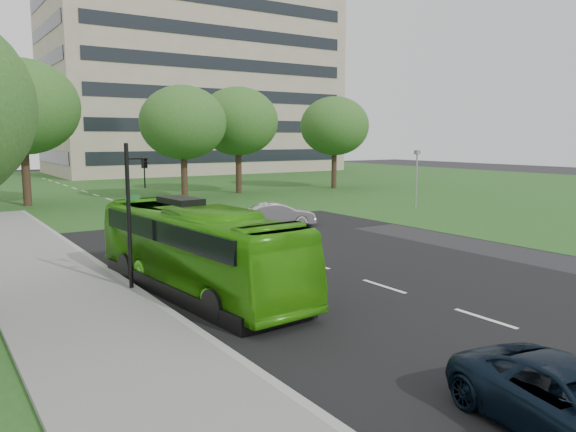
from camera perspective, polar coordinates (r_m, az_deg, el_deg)
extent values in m
plane|color=black|center=(20.50, 5.88, -5.96)|extent=(160.00, 160.00, 0.00)
cube|color=black|center=(37.89, -13.59, 0.29)|extent=(14.00, 120.00, 0.01)
cube|color=black|center=(32.36, -9.98, -0.89)|extent=(80.00, 12.00, 0.01)
cube|color=silver|center=(33.27, -10.67, -0.65)|extent=(0.15, 90.00, 0.01)
cube|color=gray|center=(12.72, -5.10, -14.43)|extent=(0.25, 60.00, 0.15)
cube|color=slate|center=(11.96, -14.36, -16.16)|extent=(4.00, 60.00, 0.14)
cube|color=#25501A|center=(61.89, -21.49, 2.85)|extent=(120.00, 60.00, 0.01)
cube|color=gray|center=(85.12, -9.45, 12.95)|extent=(40.00, 20.00, 25.00)
cube|color=black|center=(76.10, -6.28, 13.62)|extent=(36.80, 0.10, 23.00)
cube|color=black|center=(79.11, -23.18, 12.82)|extent=(0.10, 18.40, 23.00)
cylinder|color=black|center=(44.88, -25.05, 3.41)|extent=(0.59, 0.59, 3.90)
ellipsoid|color=#27571D|center=(44.83, -25.44, 9.99)|extent=(8.02, 8.02, 6.82)
cylinder|color=black|center=(45.08, -10.48, 3.72)|extent=(0.51, 0.51, 3.40)
ellipsoid|color=#27571D|center=(44.98, -10.62, 9.32)|extent=(6.75, 6.75, 5.74)
cylinder|color=black|center=(50.44, -5.03, 4.33)|extent=(0.53, 0.53, 3.53)
ellipsoid|color=#27571D|center=(50.37, -5.09, 9.56)|extent=(7.09, 7.09, 6.03)
cylinder|color=black|center=(55.34, 4.70, 4.58)|extent=(0.51, 0.51, 3.39)
ellipsoid|color=#27571D|center=(55.26, 4.75, 9.10)|extent=(6.67, 6.67, 5.67)
imported|color=#3B9F10|center=(18.15, -9.30, -3.37)|extent=(3.17, 10.10, 2.77)
imported|color=#B5B4B9|center=(31.34, -0.96, 0.15)|extent=(4.26, 2.67, 1.32)
cylinder|color=black|center=(18.39, -15.86, -0.28)|extent=(0.13, 0.13, 4.75)
cylinder|color=black|center=(18.33, -15.09, 5.70)|extent=(0.67, 0.08, 0.08)
imported|color=black|center=(18.43, -14.33, 4.25)|extent=(0.19, 0.22, 0.95)
cube|color=#195926|center=(18.35, -15.51, 1.81)|extent=(0.48, 0.04, 0.17)
cylinder|color=gray|center=(39.73, 12.91, 3.42)|extent=(0.12, 0.12, 3.84)
cube|color=gray|center=(39.63, 13.00, 6.32)|extent=(0.34, 0.29, 0.29)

